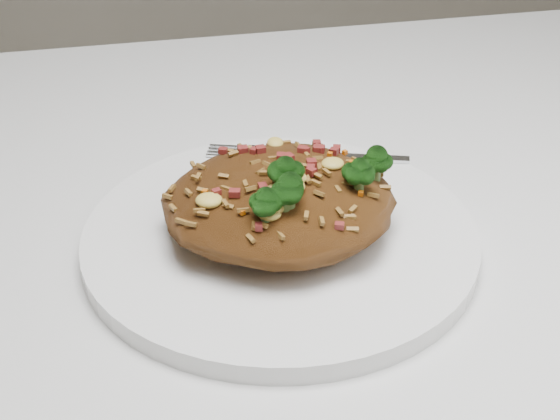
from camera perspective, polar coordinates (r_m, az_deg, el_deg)
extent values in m
cube|color=silver|center=(0.60, 8.83, -1.69)|extent=(1.20, 0.80, 0.04)
cylinder|color=white|center=(0.54, 0.00, -1.96)|extent=(0.27, 0.27, 0.01)
ellipsoid|color=brown|center=(0.53, 0.00, 0.62)|extent=(0.16, 0.14, 0.04)
ellipsoid|color=#0D3807|center=(0.53, 7.07, 3.58)|extent=(0.02, 0.02, 0.02)
ellipsoid|color=#0D3807|center=(0.48, 0.35, 1.35)|extent=(0.02, 0.02, 0.02)
ellipsoid|color=#0D3807|center=(0.51, 5.84, 2.76)|extent=(0.02, 0.02, 0.02)
ellipsoid|color=#0D3807|center=(0.48, 0.73, 1.55)|extent=(0.02, 0.02, 0.02)
ellipsoid|color=#0D3807|center=(0.47, -1.02, 0.53)|extent=(0.02, 0.02, 0.02)
ellipsoid|color=#0D3807|center=(0.49, 0.40, 2.81)|extent=(0.02, 0.02, 0.02)
cube|color=silver|center=(0.63, 6.35, 3.81)|extent=(0.10, 0.04, 0.00)
cube|color=silver|center=(0.63, -2.52, 4.25)|extent=(0.04, 0.03, 0.00)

